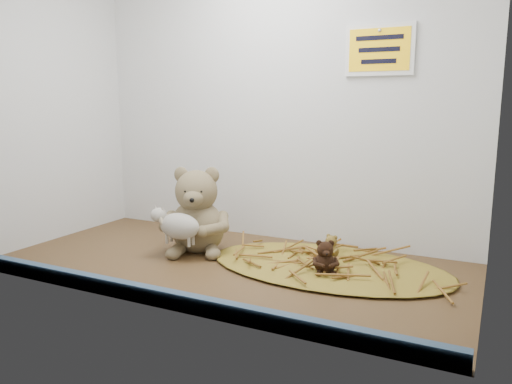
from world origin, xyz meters
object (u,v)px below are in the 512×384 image
at_px(main_teddy, 197,209).
at_px(toy_lamb, 180,226).
at_px(mini_teddy_brown, 325,255).
at_px(mini_teddy_tan, 331,245).

bearing_deg(main_teddy, toy_lamb, -114.08).
height_order(toy_lamb, mini_teddy_brown, toy_lamb).
bearing_deg(mini_teddy_tan, main_teddy, -148.20).
relative_size(toy_lamb, mini_teddy_brown, 1.89).
xyz_separation_m(mini_teddy_tan, mini_teddy_brown, (0.02, -0.12, 0.01)).
height_order(main_teddy, toy_lamb, main_teddy).
bearing_deg(mini_teddy_brown, main_teddy, 146.22).
relative_size(toy_lamb, mini_teddy_tan, 2.44).
distance_m(main_teddy, mini_teddy_brown, 0.40).
bearing_deg(main_teddy, mini_teddy_brown, -30.45).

